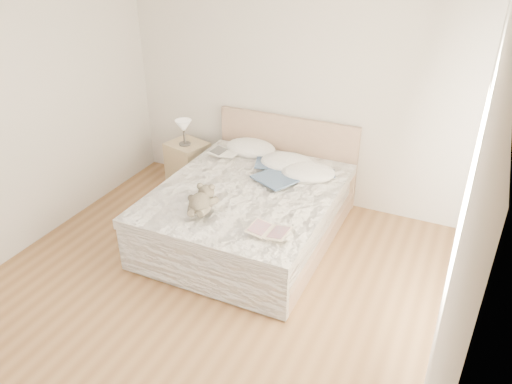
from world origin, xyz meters
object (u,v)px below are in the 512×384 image
Objects in this scene: photo_book at (225,153)px; teddy_bear at (200,209)px; bed at (251,210)px; nightstand at (188,164)px; table_lamp at (184,127)px; childrens_book at (269,231)px.

photo_book is 1.29m from teddy_bear.
nightstand is at bearing 149.45° from bed.
nightstand is 0.51m from table_lamp.
table_lamp is 1.73m from teddy_bear.
childrens_book is at bearing -39.96° from nightstand.
teddy_bear is at bearing -68.37° from photo_book.
photo_book is (0.64, -0.19, 0.35)m from nightstand.
bed is at bearing -30.55° from nightstand.
table_lamp reaches higher than photo_book.
childrens_book is 1.01× the size of teddy_bear.
table_lamp is 0.87× the size of teddy_bear.
photo_book is at bearing 133.12° from childrens_book.
photo_book reaches higher than childrens_book.
table_lamp reaches higher than teddy_bear.
childrens_book is 0.71m from teddy_bear.
bed is 1.47m from table_lamp.
nightstand is at bearing 167.40° from photo_book.
photo_book is 1.68m from childrens_book.
teddy_bear is at bearing -53.21° from table_lamp.
photo_book reaches higher than nightstand.
bed is 0.80m from teddy_bear.
bed reaches higher than photo_book.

